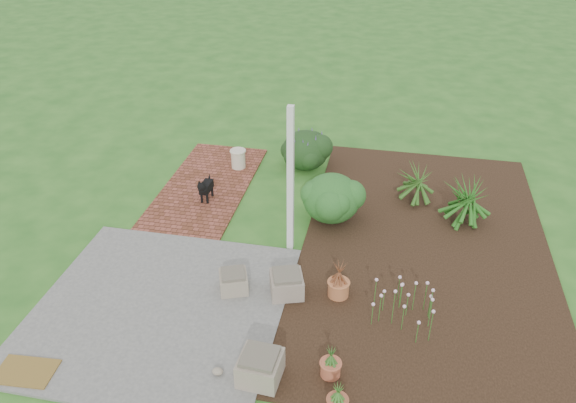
% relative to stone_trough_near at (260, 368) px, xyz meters
% --- Properties ---
extents(ground, '(80.00, 80.00, 0.00)m').
position_rel_stone_trough_near_xyz_m(ground, '(-0.48, 2.69, -0.21)').
color(ground, '#235A1C').
rests_on(ground, ground).
extents(concrete_patio, '(3.50, 3.50, 0.04)m').
position_rel_stone_trough_near_xyz_m(concrete_patio, '(-1.73, 0.94, -0.19)').
color(concrete_patio, '#5B5B58').
rests_on(concrete_patio, ground).
extents(brick_path, '(1.60, 3.50, 0.04)m').
position_rel_stone_trough_near_xyz_m(brick_path, '(-2.18, 4.44, -0.19)').
color(brick_path, '#5C2F1D').
rests_on(brick_path, ground).
extents(garden_bed, '(4.00, 7.00, 0.03)m').
position_rel_stone_trough_near_xyz_m(garden_bed, '(2.02, 3.19, -0.19)').
color(garden_bed, black).
rests_on(garden_bed, ground).
extents(veranda_post, '(0.10, 0.10, 2.50)m').
position_rel_stone_trough_near_xyz_m(veranda_post, '(-0.18, 2.79, 1.04)').
color(veranda_post, white).
rests_on(veranda_post, ground).
extents(stone_trough_near, '(0.53, 0.53, 0.33)m').
position_rel_stone_trough_near_xyz_m(stone_trough_near, '(0.00, 0.00, 0.00)').
color(stone_trough_near, '#7D6D5C').
rests_on(stone_trough_near, concrete_patio).
extents(stone_trough_mid, '(0.59, 0.59, 0.31)m').
position_rel_stone_trough_near_xyz_m(stone_trough_mid, '(0.00, 1.61, -0.01)').
color(stone_trough_mid, '#736357').
rests_on(stone_trough_mid, concrete_patio).
extents(stone_trough_far, '(0.52, 0.52, 0.27)m').
position_rel_stone_trough_near_xyz_m(stone_trough_far, '(-0.79, 1.54, -0.03)').
color(stone_trough_far, gray).
rests_on(stone_trough_far, concrete_patio).
extents(coir_doormat, '(0.76, 0.52, 0.02)m').
position_rel_stone_trough_near_xyz_m(coir_doormat, '(-2.89, -0.50, -0.16)').
color(coir_doormat, brown).
rests_on(coir_doormat, concrete_patio).
extents(black_dog, '(0.17, 0.55, 0.47)m').
position_rel_stone_trough_near_xyz_m(black_dog, '(-2.00, 3.88, 0.11)').
color(black_dog, black).
rests_on(black_dog, brick_path).
extents(cream_ceramic_urn, '(0.35, 0.35, 0.38)m').
position_rel_stone_trough_near_xyz_m(cream_ceramic_urn, '(-1.77, 5.28, 0.02)').
color(cream_ceramic_urn, beige).
rests_on(cream_ceramic_urn, brick_path).
extents(evergreen_shrub, '(1.32, 1.32, 0.86)m').
position_rel_stone_trough_near_xyz_m(evergreen_shrub, '(0.36, 3.77, 0.25)').
color(evergreen_shrub, '#103B15').
rests_on(evergreen_shrub, garden_bed).
extents(agapanthus_clump_back, '(1.20, 1.20, 0.96)m').
position_rel_stone_trough_near_xyz_m(agapanthus_clump_back, '(2.64, 4.10, 0.30)').
color(agapanthus_clump_back, '#1C3E12').
rests_on(agapanthus_clump_back, garden_bed).
extents(agapanthus_clump_front, '(1.10, 1.10, 0.83)m').
position_rel_stone_trough_near_xyz_m(agapanthus_clump_front, '(1.79, 4.68, 0.24)').
color(agapanthus_clump_front, '#0C3F0B').
rests_on(agapanthus_clump_front, garden_bed).
extents(pink_flower_patch, '(0.94, 0.94, 0.58)m').
position_rel_stone_trough_near_xyz_m(pink_flower_patch, '(1.65, 1.38, 0.11)').
color(pink_flower_patch, '#113D0F').
rests_on(pink_flower_patch, garden_bed).
extents(terracotta_pot_bronze, '(0.31, 0.31, 0.25)m').
position_rel_stone_trough_near_xyz_m(terracotta_pot_bronze, '(0.75, 1.73, -0.05)').
color(terracotta_pot_bronze, '#B0663B').
rests_on(terracotta_pot_bronze, garden_bed).
extents(terracotta_pot_small_left, '(0.27, 0.27, 0.21)m').
position_rel_stone_trough_near_xyz_m(terracotta_pot_small_left, '(0.84, 0.23, -0.07)').
color(terracotta_pot_small_left, '#AF583B').
rests_on(terracotta_pot_small_left, garden_bed).
extents(purple_flowering_bush, '(1.14, 1.14, 0.81)m').
position_rel_stone_trough_near_xyz_m(purple_flowering_bush, '(-0.43, 5.64, 0.20)').
color(purple_flowering_bush, black).
rests_on(purple_flowering_bush, ground).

